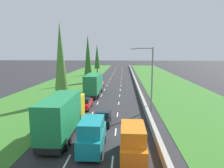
{
  "coord_description": "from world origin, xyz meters",
  "views": [
    {
      "loc": [
        2.59,
        0.89,
        8.3
      ],
      "look_at": [
        -0.12,
        45.32,
        1.27
      ],
      "focal_mm": 32.19,
      "sensor_mm": 36.0,
      "label": 1
    }
  ],
  "objects": [
    {
      "name": "poplar_tree_fourth",
      "position": [
        -7.78,
        77.36,
        6.79
      ],
      "size": [
        2.09,
        2.09,
        11.47
      ],
      "color": "#4C3823",
      "rests_on": "ground"
    },
    {
      "name": "green_box_truck_left_lane",
      "position": [
        -3.42,
        19.7,
        2.18
      ],
      "size": [
        2.46,
        9.4,
        4.18
      ],
      "color": "black",
      "rests_on": "ground"
    },
    {
      "name": "grass_verge_left",
      "position": [
        -12.65,
        60.0,
        0.02
      ],
      "size": [
        14.0,
        140.0,
        0.04
      ],
      "primitive_type": "cube",
      "color": "#387528",
      "rests_on": "ground"
    },
    {
      "name": "orange_sedan_left_lane",
      "position": [
        -3.45,
        48.94,
        0.81
      ],
      "size": [
        1.82,
        4.5,
        1.64
      ],
      "color": "orange",
      "rests_on": "ground"
    },
    {
      "name": "red_sedan_left_lane",
      "position": [
        -3.26,
        29.58,
        0.81
      ],
      "size": [
        1.82,
        4.5,
        1.64
      ],
      "color": "red",
      "rests_on": "ground"
    },
    {
      "name": "ground_plane",
      "position": [
        0.0,
        60.0,
        0.0
      ],
      "size": [
        300.0,
        300.0,
        0.0
      ],
      "primitive_type": "plane",
      "color": "#28282B",
      "rests_on": "ground"
    },
    {
      "name": "grass_verge_right",
      "position": [
        14.35,
        60.0,
        0.02
      ],
      "size": [
        14.0,
        140.0,
        0.04
      ],
      "primitive_type": "cube",
      "color": "#387528",
      "rests_on": "ground"
    },
    {
      "name": "orange_van_right_lane",
      "position": [
        3.29,
        15.63,
        1.4
      ],
      "size": [
        1.96,
        4.9,
        2.82
      ],
      "color": "orange",
      "rests_on": "ground"
    },
    {
      "name": "median_barrier",
      "position": [
        5.7,
        60.0,
        0.42
      ],
      "size": [
        0.44,
        120.0,
        0.85
      ],
      "primitive_type": "cube",
      "color": "#9E9B93",
      "rests_on": "ground"
    },
    {
      "name": "green_box_truck_left_lane_fourth",
      "position": [
        -3.29,
        38.93,
        2.18
      ],
      "size": [
        2.46,
        9.4,
        4.18
      ],
      "color": "black",
      "rests_on": "ground"
    },
    {
      "name": "lane_markings",
      "position": [
        0.0,
        60.0,
        0.01
      ],
      "size": [
        3.64,
        116.0,
        0.01
      ],
      "color": "white",
      "rests_on": "ground"
    },
    {
      "name": "black_hatchback_centre_lane",
      "position": [
        0.17,
        23.12,
        0.84
      ],
      "size": [
        1.74,
        3.9,
        1.72
      ],
      "color": "black",
      "rests_on": "ground"
    },
    {
      "name": "poplar_tree_second",
      "position": [
        -7.67,
        32.83,
        7.61
      ],
      "size": [
        2.13,
        2.13,
        13.12
      ],
      "color": "#4C3823",
      "rests_on": "ground"
    },
    {
      "name": "street_light_mast",
      "position": [
        6.17,
        29.24,
        5.23
      ],
      "size": [
        3.2,
        0.28,
        9.0
      ],
      "color": "gray",
      "rests_on": "ground"
    },
    {
      "name": "teal_van_centre_lane",
      "position": [
        -0.06,
        16.83,
        1.4
      ],
      "size": [
        1.96,
        4.9,
        2.82
      ],
      "color": "teal",
      "rests_on": "ground"
    },
    {
      "name": "poplar_tree_third",
      "position": [
        -7.25,
        55.12,
        7.53
      ],
      "size": [
        2.12,
        2.12,
        12.96
      ],
      "color": "#4C3823",
      "rests_on": "ground"
    }
  ]
}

